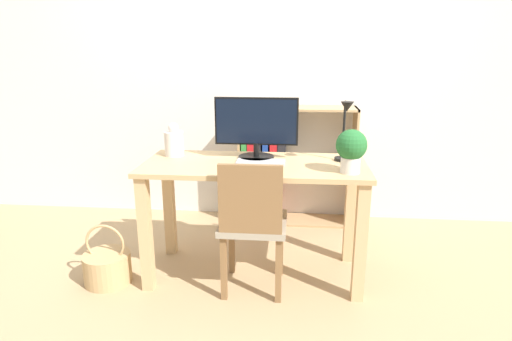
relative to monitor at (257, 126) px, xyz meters
name	(u,v)px	position (x,y,z in m)	size (l,w,h in m)	color
ground_plane	(255,273)	(0.00, -0.12, -0.98)	(10.00, 10.00, 0.00)	tan
wall_back	(267,68)	(0.00, 0.99, 0.32)	(8.00, 0.05, 2.60)	silver
desk	(255,186)	(0.00, -0.12, -0.37)	(1.40, 0.61, 0.77)	tan
monitor	(257,126)	(0.00, 0.00, 0.00)	(0.53, 0.23, 0.40)	black
keyboard	(261,162)	(0.04, -0.12, -0.21)	(0.30, 0.13, 0.02)	#B2B2B7
vase	(174,142)	(-0.55, 0.02, -0.12)	(0.13, 0.13, 0.22)	silver
desk_lamp	(345,126)	(0.55, -0.06, 0.02)	(0.10, 0.19, 0.39)	black
potted_plant	(351,148)	(0.57, -0.28, -0.07)	(0.18, 0.18, 0.25)	silver
chair	(253,221)	(0.01, -0.34, -0.52)	(0.40, 0.40, 0.85)	#9E937F
bookshelf	(274,162)	(0.07, 0.82, -0.45)	(0.97, 0.28, 1.00)	tan
basket	(107,266)	(-0.94, -0.31, -0.88)	(0.30, 0.30, 0.40)	tan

